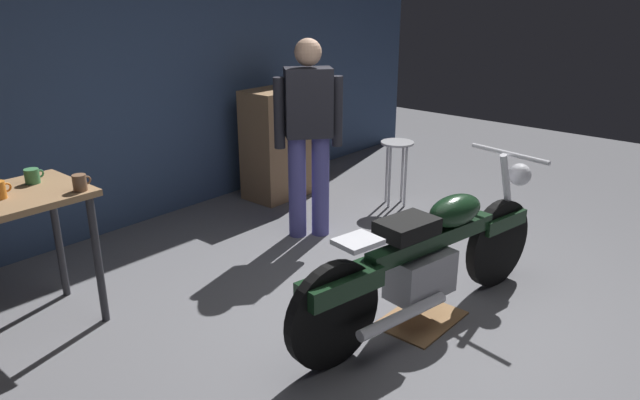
{
  "coord_description": "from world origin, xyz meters",
  "views": [
    {
      "loc": [
        -2.91,
        -1.86,
        2.06
      ],
      "look_at": [
        0.03,
        0.7,
        0.65
      ],
      "focal_mm": 33.41,
      "sensor_mm": 36.0,
      "label": 1
    }
  ],
  "objects_px": {
    "motorcycle": "(429,256)",
    "mug_green_speckled": "(32,176)",
    "shop_stool": "(397,156)",
    "wooden_dresser": "(283,142)",
    "mug_brown_stoneware": "(80,183)",
    "person_standing": "(309,131)"
  },
  "relations": [
    {
      "from": "person_standing",
      "to": "shop_stool",
      "type": "relative_size",
      "value": 2.61
    },
    {
      "from": "shop_stool",
      "to": "mug_brown_stoneware",
      "type": "bearing_deg",
      "value": 176.28
    },
    {
      "from": "mug_green_speckled",
      "to": "shop_stool",
      "type": "bearing_deg",
      "value": -9.87
    },
    {
      "from": "person_standing",
      "to": "motorcycle",
      "type": "bearing_deg",
      "value": 110.32
    },
    {
      "from": "person_standing",
      "to": "mug_brown_stoneware",
      "type": "height_order",
      "value": "person_standing"
    },
    {
      "from": "shop_stool",
      "to": "wooden_dresser",
      "type": "height_order",
      "value": "wooden_dresser"
    },
    {
      "from": "motorcycle",
      "to": "shop_stool",
      "type": "bearing_deg",
      "value": 49.08
    },
    {
      "from": "shop_stool",
      "to": "wooden_dresser",
      "type": "bearing_deg",
      "value": 115.05
    },
    {
      "from": "person_standing",
      "to": "wooden_dresser",
      "type": "height_order",
      "value": "person_standing"
    },
    {
      "from": "mug_brown_stoneware",
      "to": "shop_stool",
      "type": "bearing_deg",
      "value": -3.72
    },
    {
      "from": "motorcycle",
      "to": "mug_green_speckled",
      "type": "xyz_separation_m",
      "value": [
        -1.54,
        1.93,
        0.5
      ]
    },
    {
      "from": "wooden_dresser",
      "to": "shop_stool",
      "type": "bearing_deg",
      "value": -64.95
    },
    {
      "from": "mug_brown_stoneware",
      "to": "person_standing",
      "type": "bearing_deg",
      "value": -1.92
    },
    {
      "from": "motorcycle",
      "to": "mug_green_speckled",
      "type": "height_order",
      "value": "motorcycle"
    },
    {
      "from": "person_standing",
      "to": "wooden_dresser",
      "type": "xyz_separation_m",
      "value": [
        0.63,
        0.93,
        -0.38
      ]
    },
    {
      "from": "motorcycle",
      "to": "wooden_dresser",
      "type": "distance_m",
      "value": 2.71
    },
    {
      "from": "wooden_dresser",
      "to": "mug_brown_stoneware",
      "type": "height_order",
      "value": "wooden_dresser"
    },
    {
      "from": "shop_stool",
      "to": "mug_green_speckled",
      "type": "bearing_deg",
      "value": 170.13
    },
    {
      "from": "shop_stool",
      "to": "mug_green_speckled",
      "type": "distance_m",
      "value": 3.29
    },
    {
      "from": "wooden_dresser",
      "to": "mug_brown_stoneware",
      "type": "distance_m",
      "value": 2.76
    },
    {
      "from": "mug_brown_stoneware",
      "to": "mug_green_speckled",
      "type": "height_order",
      "value": "mug_brown_stoneware"
    },
    {
      "from": "wooden_dresser",
      "to": "mug_brown_stoneware",
      "type": "bearing_deg",
      "value": -161.62
    }
  ]
}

